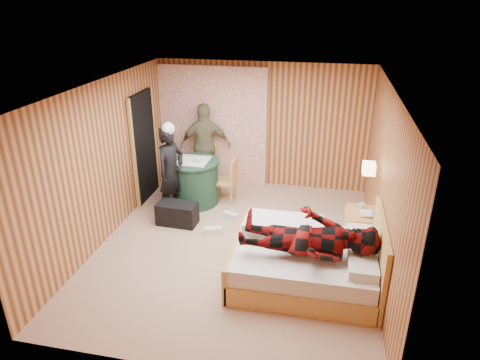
% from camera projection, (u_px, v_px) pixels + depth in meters
% --- Properties ---
extents(floor, '(4.20, 5.00, 0.01)m').
position_uv_depth(floor, '(236.00, 245.00, 6.78)').
color(floor, tan).
rests_on(floor, ground).
extents(ceiling, '(4.20, 5.00, 0.01)m').
position_uv_depth(ceiling, '(235.00, 88.00, 5.78)').
color(ceiling, silver).
rests_on(ceiling, wall_back).
extents(wall_back, '(4.20, 0.02, 2.50)m').
position_uv_depth(wall_back, '(262.00, 126.00, 8.52)').
color(wall_back, '#C7804C').
rests_on(wall_back, floor).
extents(wall_left, '(0.02, 5.00, 2.50)m').
position_uv_depth(wall_left, '(104.00, 162.00, 6.67)').
color(wall_left, '#C7804C').
rests_on(wall_left, floor).
extents(wall_right, '(0.02, 5.00, 2.50)m').
position_uv_depth(wall_right, '(384.00, 185.00, 5.89)').
color(wall_right, '#C7804C').
rests_on(wall_right, floor).
extents(curtain, '(2.20, 0.08, 2.40)m').
position_uv_depth(curtain, '(213.00, 126.00, 8.66)').
color(curtain, white).
rests_on(curtain, floor).
extents(doorway, '(0.06, 0.90, 2.05)m').
position_uv_depth(doorway, '(144.00, 147.00, 8.01)').
color(doorway, black).
rests_on(doorway, floor).
extents(wall_lamp, '(0.26, 0.24, 0.16)m').
position_uv_depth(wall_lamp, '(369.00, 168.00, 6.30)').
color(wall_lamp, gold).
rests_on(wall_lamp, wall_right).
extents(bed, '(1.96, 1.51, 1.03)m').
position_uv_depth(bed, '(306.00, 261.00, 5.86)').
color(bed, '#EAB860').
rests_on(bed, floor).
extents(nightstand, '(0.46, 0.62, 0.60)m').
position_uv_depth(nightstand, '(359.00, 229.00, 6.63)').
color(nightstand, '#EAB860').
rests_on(nightstand, floor).
extents(round_table, '(0.96, 0.96, 0.85)m').
position_uv_depth(round_table, '(194.00, 181.00, 8.02)').
color(round_table, '#204730').
rests_on(round_table, floor).
extents(chair_far, '(0.46, 0.46, 0.93)m').
position_uv_depth(chair_far, '(206.00, 162.00, 8.65)').
color(chair_far, '#EAB860').
rests_on(chair_far, floor).
extents(chair_near, '(0.41, 0.41, 0.86)m').
position_uv_depth(chair_near, '(229.00, 178.00, 8.00)').
color(chair_near, '#EAB860').
rests_on(chair_near, floor).
extents(duffel_bag, '(0.69, 0.39, 0.38)m').
position_uv_depth(duffel_bag, '(177.00, 214.00, 7.35)').
color(duffel_bag, black).
rests_on(duffel_bag, floor).
extents(sneaker_left, '(0.29, 0.19, 0.12)m').
position_uv_depth(sneaker_left, '(230.00, 216.00, 7.55)').
color(sneaker_left, silver).
rests_on(sneaker_left, floor).
extents(sneaker_right, '(0.30, 0.20, 0.12)m').
position_uv_depth(sneaker_right, '(213.00, 231.00, 7.07)').
color(sneaker_right, silver).
rests_on(sneaker_right, floor).
extents(woman_standing, '(0.58, 0.69, 1.61)m').
position_uv_depth(woman_standing, '(171.00, 172.00, 7.48)').
color(woman_standing, black).
rests_on(woman_standing, floor).
extents(man_at_table, '(1.08, 0.65, 1.72)m').
position_uv_depth(man_at_table, '(205.00, 146.00, 8.57)').
color(man_at_table, '#706C4A').
rests_on(man_at_table, floor).
extents(man_on_bed, '(0.86, 0.67, 1.77)m').
position_uv_depth(man_on_bed, '(310.00, 228.00, 5.39)').
color(man_on_bed, maroon).
rests_on(man_on_bed, bed).
extents(book_lower, '(0.23, 0.26, 0.02)m').
position_uv_depth(book_lower, '(361.00, 214.00, 6.47)').
color(book_lower, silver).
rests_on(book_lower, nightstand).
extents(book_upper, '(0.19, 0.24, 0.02)m').
position_uv_depth(book_upper, '(361.00, 212.00, 6.46)').
color(book_upper, silver).
rests_on(book_upper, nightstand).
extents(cup_nightstand, '(0.11, 0.11, 0.09)m').
position_uv_depth(cup_nightstand, '(361.00, 206.00, 6.62)').
color(cup_nightstand, silver).
rests_on(cup_nightstand, nightstand).
extents(cup_table, '(0.13, 0.13, 0.10)m').
position_uv_depth(cup_table, '(198.00, 159.00, 7.77)').
color(cup_table, silver).
rests_on(cup_table, round_table).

